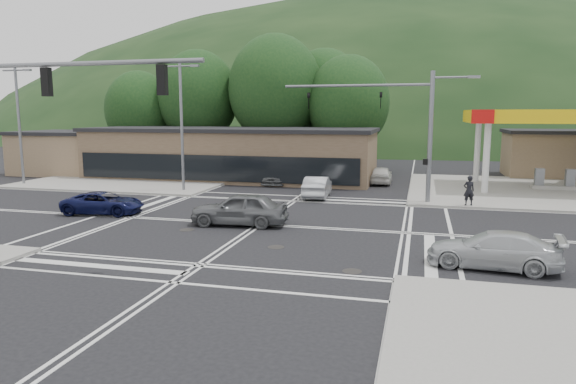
% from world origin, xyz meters
% --- Properties ---
extents(ground, '(120.00, 120.00, 0.00)m').
position_xyz_m(ground, '(0.00, 0.00, 0.00)').
color(ground, black).
rests_on(ground, ground).
extents(sidewalk_ne, '(16.00, 16.00, 0.15)m').
position_xyz_m(sidewalk_ne, '(15.00, 15.00, 0.07)').
color(sidewalk_ne, gray).
rests_on(sidewalk_ne, ground).
extents(sidewalk_nw, '(16.00, 16.00, 0.15)m').
position_xyz_m(sidewalk_nw, '(-15.00, 15.00, 0.07)').
color(sidewalk_nw, gray).
rests_on(sidewalk_nw, ground).
extents(gas_station_canopy, '(12.32, 8.34, 5.75)m').
position_xyz_m(gas_station_canopy, '(16.99, 15.99, 5.04)').
color(gas_station_canopy, silver).
rests_on(gas_station_canopy, ground).
extents(convenience_store, '(10.00, 6.00, 3.80)m').
position_xyz_m(convenience_store, '(20.00, 25.00, 1.90)').
color(convenience_store, '#846B4F').
rests_on(convenience_store, ground).
extents(commercial_row, '(24.00, 8.00, 4.00)m').
position_xyz_m(commercial_row, '(-8.00, 17.00, 2.00)').
color(commercial_row, brown).
rests_on(commercial_row, ground).
extents(commercial_nw, '(8.00, 7.00, 3.60)m').
position_xyz_m(commercial_nw, '(-24.00, 17.00, 1.80)').
color(commercial_nw, '#846B4F').
rests_on(commercial_nw, ground).
extents(hill_north, '(252.00, 126.00, 140.00)m').
position_xyz_m(hill_north, '(0.00, 90.00, 0.00)').
color(hill_north, black).
rests_on(hill_north, ground).
extents(tree_n_a, '(8.00, 8.00, 11.75)m').
position_xyz_m(tree_n_a, '(-14.00, 24.00, 7.14)').
color(tree_n_a, '#382619').
rests_on(tree_n_a, ground).
extents(tree_n_b, '(9.00, 9.00, 12.98)m').
position_xyz_m(tree_n_b, '(-6.00, 24.00, 7.79)').
color(tree_n_b, '#382619').
rests_on(tree_n_b, ground).
extents(tree_n_c, '(7.60, 7.60, 10.87)m').
position_xyz_m(tree_n_c, '(1.00, 24.00, 6.49)').
color(tree_n_c, '#382619').
rests_on(tree_n_c, ground).
extents(tree_n_d, '(6.80, 6.80, 9.76)m').
position_xyz_m(tree_n_d, '(-20.00, 23.00, 5.84)').
color(tree_n_d, '#382619').
rests_on(tree_n_d, ground).
extents(tree_n_e, '(8.40, 8.40, 11.98)m').
position_xyz_m(tree_n_e, '(-2.00, 28.00, 7.14)').
color(tree_n_e, '#382619').
rests_on(tree_n_e, ground).
extents(streetlight_nw, '(2.50, 0.25, 9.00)m').
position_xyz_m(streetlight_nw, '(-8.44, 9.00, 5.05)').
color(streetlight_nw, slate).
rests_on(streetlight_nw, ground).
extents(streetlight_w, '(2.50, 0.25, 9.00)m').
position_xyz_m(streetlight_w, '(-21.94, 9.00, 5.05)').
color(streetlight_w, slate).
rests_on(streetlight_w, ground).
extents(signal_mast_ne, '(11.65, 0.30, 8.00)m').
position_xyz_m(signal_mast_ne, '(6.95, 8.20, 5.07)').
color(signal_mast_ne, slate).
rests_on(signal_mast_ne, ground).
extents(signal_mast_sw, '(9.14, 0.28, 8.00)m').
position_xyz_m(signal_mast_sw, '(-6.39, -8.20, 5.12)').
color(signal_mast_sw, slate).
rests_on(signal_mast_sw, ground).
extents(car_blue_west, '(4.63, 2.63, 1.22)m').
position_xyz_m(car_blue_west, '(-9.20, 0.50, 0.61)').
color(car_blue_west, '#0C1039').
rests_on(car_blue_west, ground).
extents(car_grey_center, '(4.96, 2.38, 1.64)m').
position_xyz_m(car_grey_center, '(-0.93, -0.30, 0.82)').
color(car_grey_center, '#5D5F61').
rests_on(car_grey_center, ground).
extents(car_silver_east, '(4.78, 2.42, 1.33)m').
position_xyz_m(car_silver_east, '(10.34, -4.79, 0.67)').
color(car_silver_east, '#B6BABE').
rests_on(car_silver_east, ground).
extents(car_queue_a, '(1.77, 4.37, 1.41)m').
position_xyz_m(car_queue_a, '(1.15, 9.00, 0.70)').
color(car_queue_a, '#A9ACB1').
rests_on(car_queue_a, ground).
extents(car_queue_b, '(1.75, 4.13, 1.39)m').
position_xyz_m(car_queue_b, '(4.72, 16.79, 0.70)').
color(car_queue_b, silver).
rests_on(car_queue_b, ground).
extents(car_northbound, '(2.01, 4.68, 1.34)m').
position_xyz_m(car_northbound, '(-3.19, 14.88, 0.67)').
color(car_northbound, '#545759').
rests_on(car_northbound, ground).
extents(pedestrian, '(0.73, 0.56, 1.77)m').
position_xyz_m(pedestrian, '(10.50, 7.50, 1.03)').
color(pedestrian, black).
rests_on(pedestrian, sidewalk_ne).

